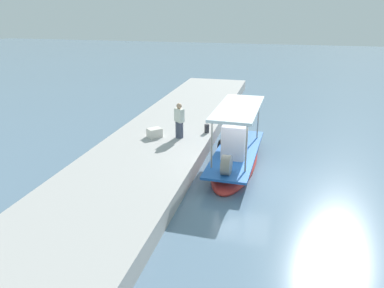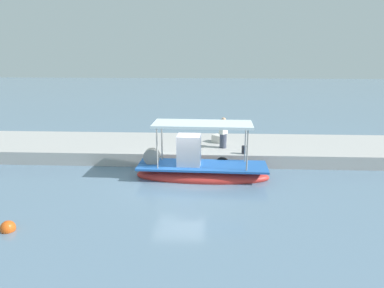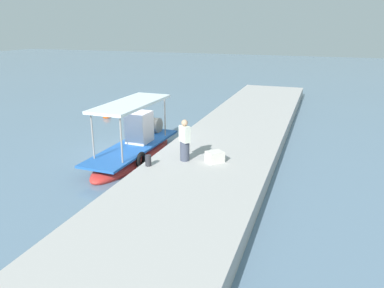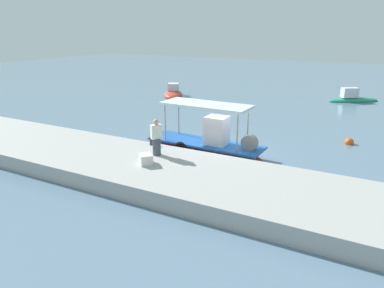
{
  "view_description": "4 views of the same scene",
  "coord_description": "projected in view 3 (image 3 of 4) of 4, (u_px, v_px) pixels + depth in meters",
  "views": [
    {
      "loc": [
        14.47,
        1.4,
        6.75
      ],
      "look_at": [
        -0.33,
        -2.3,
        1.12
      ],
      "focal_mm": 34.95,
      "sensor_mm": 36.0,
      "label": 1
    },
    {
      "loc": [
        -1.39,
        15.71,
        6.06
      ],
      "look_at": [
        -0.49,
        -2.08,
        1.25
      ],
      "focal_mm": 33.15,
      "sensor_mm": 36.0,
      "label": 2
    },
    {
      "loc": [
        -15.59,
        -8.43,
        6.09
      ],
      "look_at": [
        -0.52,
        -3.13,
        0.88
      ],
      "focal_mm": 34.92,
      "sensor_mm": 36.0,
      "label": 3
    },
    {
      "loc": [
        6.7,
        -16.49,
        6.34
      ],
      "look_at": [
        -0.81,
        -2.43,
        1.17
      ],
      "focal_mm": 33.33,
      "sensor_mm": 36.0,
      "label": 4
    }
  ],
  "objects": [
    {
      "name": "main_fishing_boat",
      "position": [
        135.0,
        149.0,
        17.37
      ],
      "size": [
        6.48,
        1.99,
        3.07
      ],
      "color": "red",
      "rests_on": "ground_plane"
    },
    {
      "name": "fisherman_near_bollard",
      "position": [
        185.0,
        142.0,
        15.06
      ],
      "size": [
        0.54,
        0.55,
        1.72
      ],
      "color": "#3F4557",
      "rests_on": "dock_quay"
    },
    {
      "name": "dock_quay",
      "position": [
        222.0,
        154.0,
        17.04
      ],
      "size": [
        36.0,
        4.91,
        0.71
      ],
      "primitive_type": "cube",
      "color": "#ADABA8",
      "rests_on": "ground_plane"
    },
    {
      "name": "cargo_crate",
      "position": [
        215.0,
        157.0,
        15.06
      ],
      "size": [
        0.83,
        0.83,
        0.44
      ],
      "primitive_type": "cube",
      "rotation": [
        0.0,
        0.0,
        2.38
      ],
      "color": "silver",
      "rests_on": "dock_quay"
    },
    {
      "name": "mooring_bollard",
      "position": [
        148.0,
        161.0,
        14.65
      ],
      "size": [
        0.24,
        0.24,
        0.44
      ],
      "primitive_type": "cylinder",
      "color": "#2D2D33",
      "rests_on": "dock_quay"
    },
    {
      "name": "marker_buoy",
      "position": [
        107.0,
        116.0,
        25.02
      ],
      "size": [
        0.51,
        0.51,
        0.51
      ],
      "color": "#DF5317",
      "rests_on": "ground_plane"
    },
    {
      "name": "ground_plane",
      "position": [
        136.0,
        151.0,
        18.53
      ],
      "size": [
        120.0,
        120.0,
        0.0
      ],
      "primitive_type": "plane",
      "color": "slate"
    }
  ]
}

